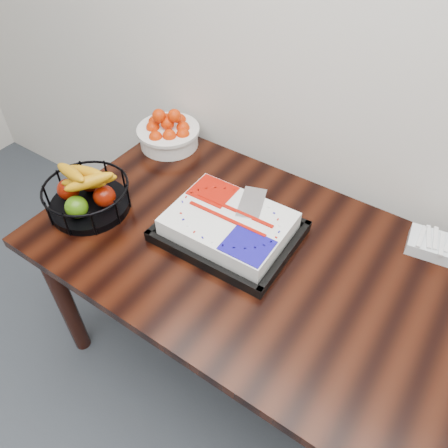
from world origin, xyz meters
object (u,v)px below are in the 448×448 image
Objects in this scene: fruit_basket at (87,194)px; table at (287,285)px; tangerine_bowl at (168,130)px; cake_tray at (229,226)px.

table is at bearing 11.98° from fruit_basket.
table is 6.64× the size of tangerine_bowl.
fruit_basket reaches higher than table.
fruit_basket is at bearing -160.67° from cake_tray.
tangerine_bowl is (-0.53, 0.31, 0.03)m from cake_tray.
tangerine_bowl is at bearing 92.23° from fruit_basket.
fruit_basket reaches higher than cake_tray.
fruit_basket is (-0.51, -0.18, 0.03)m from cake_tray.
cake_tray reaches higher than table.
table is 5.74× the size of fruit_basket.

